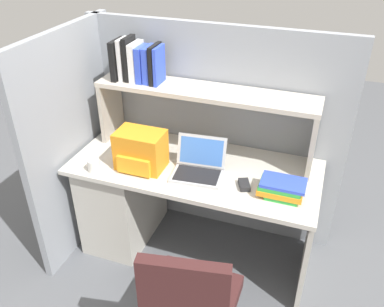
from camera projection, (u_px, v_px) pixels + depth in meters
name	position (u px, v px, depth m)	size (l,w,h in m)	color
ground_plane	(194.00, 248.00, 3.02)	(8.00, 8.00, 0.00)	#595B60
desk	(143.00, 194.00, 2.92)	(1.60, 0.70, 0.73)	beige
cubicle_partition_rear	(212.00, 133.00, 2.92)	(1.84, 0.05, 1.55)	gray
cubicle_partition_left	(76.00, 141.00, 2.82)	(0.05, 1.06, 1.55)	gray
overhead_hutch	(205.00, 104.00, 2.61)	(1.44, 0.28, 0.45)	#B3A99C
reference_books_on_shelf	(138.00, 62.00, 2.63)	(0.32, 0.18, 0.28)	black
laptop	(199.00, 166.00, 2.54)	(0.33, 0.29, 0.22)	#B7BABF
backpack	(140.00, 151.00, 2.56)	(0.30, 0.22, 0.25)	orange
computer_mouse	(244.00, 185.00, 2.43)	(0.06, 0.10, 0.03)	#262628
paper_cup	(94.00, 165.00, 2.56)	(0.08, 0.08, 0.08)	white
desk_book_stack	(282.00, 188.00, 2.34)	(0.27, 0.17, 0.10)	green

